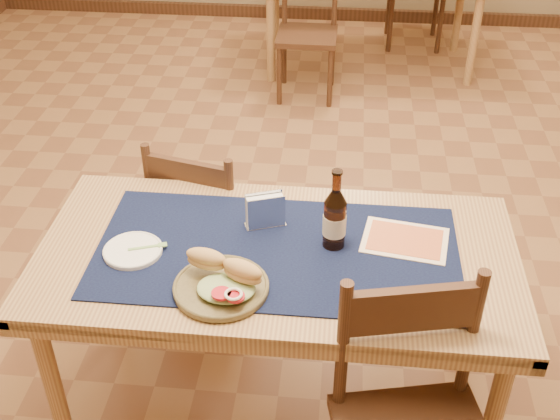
# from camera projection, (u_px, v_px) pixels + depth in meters

# --- Properties ---
(main_table) EXTENTS (1.60, 0.80, 0.75)m
(main_table) POSITION_uv_depth(u_px,v_px,m) (277.00, 271.00, 2.37)
(main_table) COLOR tan
(main_table) RESTS_ON ground
(placemat) EXTENTS (1.20, 0.60, 0.01)m
(placemat) POSITION_uv_depth(u_px,v_px,m) (277.00, 251.00, 2.32)
(placemat) COLOR #101C3B
(placemat) RESTS_ON main_table
(baseboard) EXTENTS (6.00, 7.00, 0.10)m
(baseboard) POSITION_uv_depth(u_px,v_px,m) (294.00, 262.00, 3.38)
(baseboard) COLOR #432718
(baseboard) RESTS_ON ground
(chair_main_far) EXTENTS (0.49, 0.49, 0.87)m
(chair_main_far) POSITION_uv_depth(u_px,v_px,m) (208.00, 222.00, 2.97)
(chair_main_far) COLOR #432718
(chair_main_far) RESTS_ON ground
(chair_back_near) EXTENTS (0.40, 0.40, 0.87)m
(chair_back_near) POSITION_uv_depth(u_px,v_px,m) (308.00, 31.00, 4.77)
(chair_back_near) COLOR #432718
(chair_back_near) RESTS_ON ground
(sandwich_plate) EXTENTS (0.30, 0.30, 0.11)m
(sandwich_plate) POSITION_uv_depth(u_px,v_px,m) (223.00, 282.00, 2.15)
(sandwich_plate) COLOR brown
(sandwich_plate) RESTS_ON placemat
(side_plate) EXTENTS (0.20, 0.20, 0.02)m
(side_plate) POSITION_uv_depth(u_px,v_px,m) (133.00, 250.00, 2.31)
(side_plate) COLOR white
(side_plate) RESTS_ON placemat
(fork) EXTENTS (0.13, 0.06, 0.00)m
(fork) POSITION_uv_depth(u_px,v_px,m) (151.00, 246.00, 2.32)
(fork) COLOR #88BD68
(fork) RESTS_ON side_plate
(beer_bottle) EXTENTS (0.08, 0.08, 0.29)m
(beer_bottle) POSITION_uv_depth(u_px,v_px,m) (335.00, 219.00, 2.29)
(beer_bottle) COLOR #46200C
(beer_bottle) RESTS_ON placemat
(napkin_holder) EXTENTS (0.15, 0.10, 0.12)m
(napkin_holder) POSITION_uv_depth(u_px,v_px,m) (265.00, 211.00, 2.41)
(napkin_holder) COLOR silver
(napkin_holder) RESTS_ON placemat
(menu_card) EXTENTS (0.31, 0.25, 0.01)m
(menu_card) POSITION_uv_depth(u_px,v_px,m) (405.00, 240.00, 2.36)
(menu_card) COLOR #FCE3BF
(menu_card) RESTS_ON placemat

